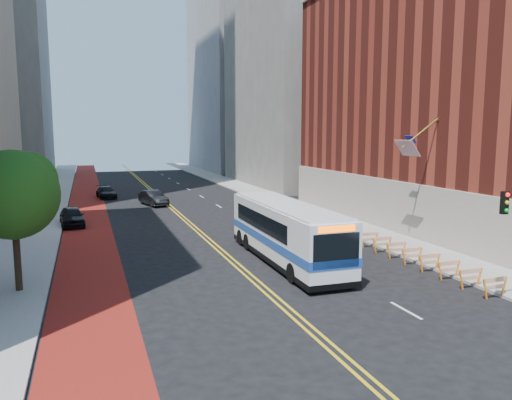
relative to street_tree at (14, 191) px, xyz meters
The scene contains 16 objects.
ground 13.68m from the street_tree, 28.25° to the right, with size 160.00×160.00×0.00m, color black.
sidewalk_left 24.45m from the street_tree, 91.81° to the left, with size 4.00×140.00×0.15m, color gray.
sidewalk_right 33.73m from the street_tree, 45.87° to the left, with size 4.00×140.00×0.15m, color gray.
bus_lane_paint 24.66m from the street_tree, 82.53° to the left, with size 3.60×140.00×0.01m, color maroon.
center_line_inner 26.84m from the street_tree, 65.21° to the left, with size 0.14×140.00×0.01m, color gold.
center_line_outer 26.99m from the street_tree, 64.51° to the left, with size 0.14×140.00×0.01m, color gold.
lane_dashes 36.09m from the street_tree, 63.34° to the left, with size 0.14×98.20×0.01m.
brick_building 34.25m from the street_tree, 10.18° to the left, with size 18.73×36.00×22.00m.
midrise_right_near 56.22m from the street_tree, 50.78° to the left, with size 18.00×26.00×40.00m, color slate.
midrise_right_far 83.25m from the street_tree, 63.91° to the left, with size 20.00×28.00×55.00m, color gray.
construction_barriers 21.43m from the street_tree, ahead, with size 1.42×10.91×1.00m.
street_tree is the anchor object (origin of this frame).
transit_bus 14.61m from the street_tree, ahead, with size 2.87×12.69×3.48m.
car_a 17.97m from the street_tree, 83.62° to the left, with size 1.83×4.54×1.55m, color black.
car_b 28.75m from the street_tree, 69.98° to the left, with size 1.63×4.67×1.54m, color black.
car_c 34.96m from the street_tree, 81.20° to the left, with size 1.86×4.58×1.33m, color black.
Camera 1 is at (-8.02, -19.47, 7.68)m, focal length 35.00 mm.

